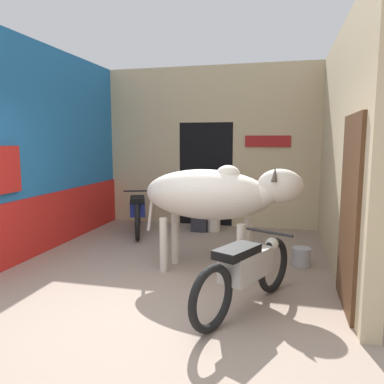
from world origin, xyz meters
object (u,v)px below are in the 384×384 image
at_px(plastic_stool, 214,219).
at_px(bucket, 301,257).
at_px(cow, 214,195).
at_px(motorcycle_near, 246,270).
at_px(shopkeeper_seated, 200,198).
at_px(motorcycle_far, 138,210).

bearing_deg(plastic_stool, bucket, -47.69).
bearing_deg(cow, bucket, 26.69).
distance_m(motorcycle_near, shopkeeper_seated, 3.56).
bearing_deg(bucket, plastic_stool, 132.31).
height_order(cow, bucket, cow).
bearing_deg(bucket, motorcycle_far, 156.83).
height_order(motorcycle_far, shopkeeper_seated, shopkeeper_seated).
bearing_deg(motorcycle_far, bucket, -23.17).
xyz_separation_m(cow, plastic_stool, (-0.43, 2.33, -0.83)).
relative_size(motorcycle_far, shopkeeper_seated, 1.43).
bearing_deg(motorcycle_far, shopkeeper_seated, 22.02).
xyz_separation_m(cow, shopkeeper_seated, (-0.70, 2.33, -0.42)).
distance_m(motorcycle_far, plastic_stool, 1.49).
xyz_separation_m(motorcycle_far, plastic_stool, (1.41, 0.46, -0.20)).
bearing_deg(cow, motorcycle_far, 134.49).
bearing_deg(plastic_stool, shopkeeper_seated, -178.88).
height_order(motorcycle_near, bucket, motorcycle_near).
height_order(motorcycle_near, motorcycle_far, motorcycle_far).
distance_m(motorcycle_near, bucket, 1.73).
relative_size(plastic_stool, bucket, 1.68).
xyz_separation_m(shopkeeper_seated, plastic_stool, (0.27, 0.01, -0.41)).
bearing_deg(shopkeeper_seated, bucket, -43.08).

